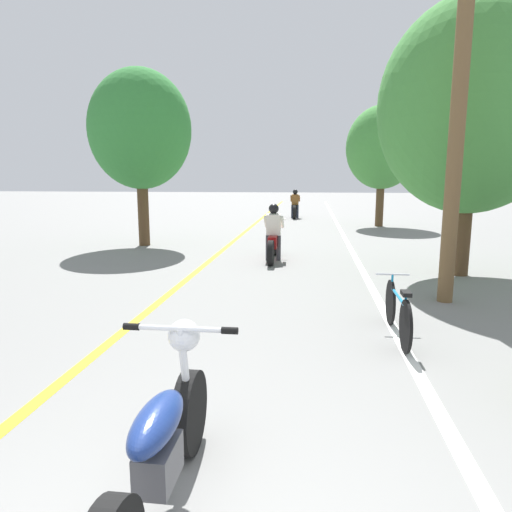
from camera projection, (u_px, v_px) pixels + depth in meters
lane_stripe_center at (235, 240)px, 14.65m from camera, size 0.14×48.00×0.01m
lane_stripe_edge at (347, 242)px, 14.23m from camera, size 0.14×48.00×0.01m
utility_pole at (460, 82)px, 6.88m from camera, size 1.10×0.24×6.67m
roadside_tree_right_near at (472, 107)px, 8.90m from camera, size 3.63×3.27×5.46m
roadside_tree_right_far at (382, 148)px, 18.35m from camera, size 2.90×2.61×4.86m
roadside_tree_left at (140, 130)px, 13.04m from camera, size 2.95×2.66×5.05m
motorcycle_foreground at (161, 445)px, 2.71m from camera, size 0.79×1.98×1.04m
motorcycle_rider_lead at (273, 239)px, 11.10m from camera, size 0.50×2.06×1.38m
motorcycle_rider_far at (295, 207)px, 22.59m from camera, size 0.50×2.03×1.41m
bicycle_parked at (398, 311)px, 5.74m from camera, size 0.44×1.66×0.73m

